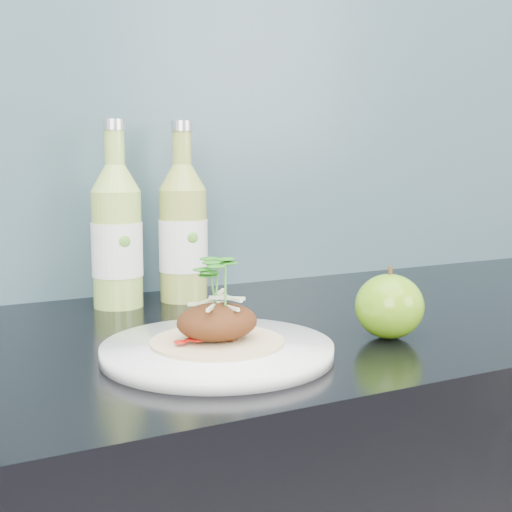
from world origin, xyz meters
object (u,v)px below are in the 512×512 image
Objects in this scene: green_apple at (389,306)px; cider_bottle_left at (117,237)px; dinner_plate at (217,351)px; cider_bottle_right at (183,233)px.

green_apple is 0.33× the size of cider_bottle_left.
cider_bottle_left is at bearing 125.12° from green_apple.
green_apple is 0.41m from cider_bottle_left.
cider_bottle_right reaches higher than dinner_plate.
dinner_plate is 0.33m from cider_bottle_left.
dinner_plate is 0.22m from green_apple.
cider_bottle_right is at bearing 15.32° from cider_bottle_left.
dinner_plate is 0.34m from cider_bottle_right.
green_apple is 0.33× the size of cider_bottle_right.
cider_bottle_right reaches higher than green_apple.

